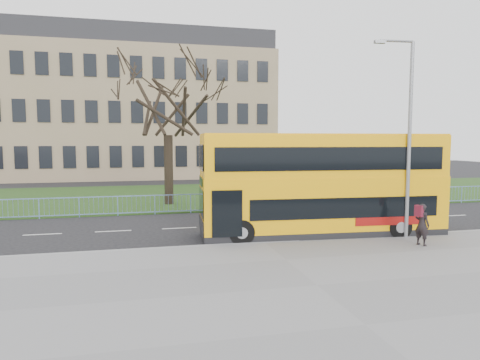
{
  "coord_description": "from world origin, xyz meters",
  "views": [
    {
      "loc": [
        -4.68,
        -17.5,
        4.12
      ],
      "look_at": [
        -0.41,
        1.0,
        2.37
      ],
      "focal_mm": 32.0,
      "sensor_mm": 36.0,
      "label": 1
    }
  ],
  "objects": [
    {
      "name": "civic_building",
      "position": [
        -5.0,
        35.0,
        7.0
      ],
      "size": [
        30.0,
        15.0,
        14.0
      ],
      "primitive_type": "cube",
      "color": "#907C5B",
      "rests_on": "ground"
    },
    {
      "name": "pavement",
      "position": [
        0.0,
        -6.75,
        0.06
      ],
      "size": [
        80.0,
        10.5,
        0.12
      ],
      "primitive_type": "cube",
      "color": "slate",
      "rests_on": "ground"
    },
    {
      "name": "ground",
      "position": [
        0.0,
        0.0,
        0.0
      ],
      "size": [
        120.0,
        120.0,
        0.0
      ],
      "primitive_type": "plane",
      "color": "black",
      "rests_on": "ground"
    },
    {
      "name": "grass_verge",
      "position": [
        0.0,
        14.3,
        0.04
      ],
      "size": [
        80.0,
        15.4,
        0.08
      ],
      "primitive_type": "cube",
      "color": "#1B3A15",
      "rests_on": "ground"
    },
    {
      "name": "yellow_bus",
      "position": [
        2.88,
        -0.51,
        2.33
      ],
      "size": [
        10.51,
        3.13,
        4.35
      ],
      "rotation": [
        0.0,
        0.0,
        -0.06
      ],
      "color": "#FFB00A",
      "rests_on": "ground"
    },
    {
      "name": "guard_railing",
      "position": [
        0.0,
        6.6,
        0.55
      ],
      "size": [
        40.0,
        0.12,
        1.1
      ],
      "primitive_type": null,
      "color": "#6D8EC1",
      "rests_on": "ground"
    },
    {
      "name": "street_lamp",
      "position": [
        5.9,
        -1.99,
        4.5
      ],
      "size": [
        1.69,
        0.32,
        7.99
      ],
      "rotation": [
        0.0,
        0.0,
        -0.09
      ],
      "color": "gray",
      "rests_on": "pavement"
    },
    {
      "name": "kerb",
      "position": [
        0.0,
        -1.55,
        0.07
      ],
      "size": [
        80.0,
        0.2,
        0.14
      ],
      "primitive_type": "cube",
      "color": "gray",
      "rests_on": "ground"
    },
    {
      "name": "pedestrian",
      "position": [
        5.71,
        -3.41,
        0.93
      ],
      "size": [
        0.57,
        0.69,
        1.61
      ],
      "primitive_type": "imported",
      "rotation": [
        0.0,
        0.0,
        1.93
      ],
      "color": "black",
      "rests_on": "pavement"
    },
    {
      "name": "bare_tree",
      "position": [
        -3.0,
        10.0,
        5.3
      ],
      "size": [
        7.31,
        7.31,
        10.45
      ],
      "primitive_type": null,
      "color": "black",
      "rests_on": "grass_verge"
    }
  ]
}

